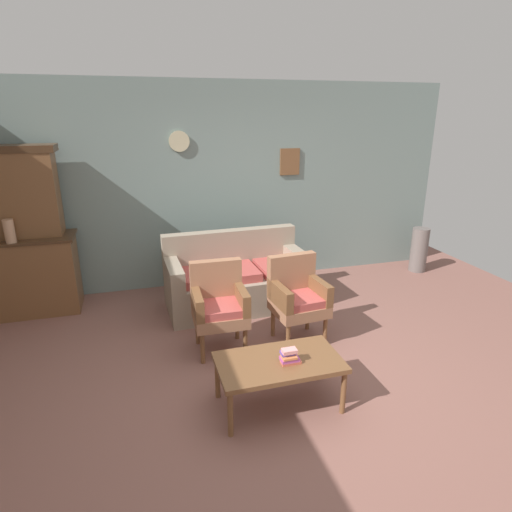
{
  "coord_description": "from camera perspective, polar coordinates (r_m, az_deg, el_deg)",
  "views": [
    {
      "loc": [
        -1.23,
        -3.04,
        2.3
      ],
      "look_at": [
        -0.03,
        1.08,
        0.85
      ],
      "focal_mm": 29.99,
      "sensor_mm": 36.0,
      "label": 1
    }
  ],
  "objects": [
    {
      "name": "floral_couch",
      "position": [
        5.29,
        -2.6,
        -3.28
      ],
      "size": [
        1.73,
        0.86,
        0.9
      ],
      "color": "gray",
      "rests_on": "ground"
    },
    {
      "name": "armchair_row_middle",
      "position": [
        4.28,
        -4.96,
        -6.29
      ],
      "size": [
        0.53,
        0.51,
        0.9
      ],
      "color": "#9E6B4C",
      "rests_on": "ground"
    },
    {
      "name": "side_cabinet",
      "position": [
        5.74,
        -28.13,
        -2.27
      ],
      "size": [
        1.16,
        0.55,
        0.93
      ],
      "color": "brown",
      "rests_on": "ground"
    },
    {
      "name": "floor_vase_by_wall",
      "position": [
        6.89,
        20.93,
        0.79
      ],
      "size": [
        0.25,
        0.25,
        0.67
      ],
      "primitive_type": "cylinder",
      "color": "#6A605C",
      "rests_on": "ground"
    },
    {
      "name": "armchair_by_doorway",
      "position": [
        4.46,
        5.53,
        -5.23
      ],
      "size": [
        0.56,
        0.53,
        0.9
      ],
      "color": "#9E6B4C",
      "rests_on": "ground"
    },
    {
      "name": "book_stack_on_table",
      "position": [
        3.46,
        4.46,
        -13.24
      ],
      "size": [
        0.16,
        0.11,
        0.12
      ],
      "color": "#CD624B",
      "rests_on": "coffee_table"
    },
    {
      "name": "vase_on_cabinet",
      "position": [
        5.42,
        -30.04,
        2.89
      ],
      "size": [
        0.11,
        0.11,
        0.26
      ],
      "primitive_type": "cylinder",
      "color": "tan",
      "rests_on": "side_cabinet"
    },
    {
      "name": "coffee_table",
      "position": [
        3.54,
        3.09,
        -14.32
      ],
      "size": [
        1.0,
        0.56,
        0.42
      ],
      "color": "brown",
      "rests_on": "ground"
    },
    {
      "name": "ground_plane",
      "position": [
        4.01,
        4.9,
        -16.47
      ],
      "size": [
        7.68,
        7.68,
        0.0
      ],
      "primitive_type": "plane",
      "color": "#84564C"
    },
    {
      "name": "wall_back_with_decor",
      "position": [
        5.88,
        -4.04,
        9.32
      ],
      "size": [
        6.4,
        0.09,
        2.7
      ],
      "color": "gray",
      "rests_on": "ground"
    },
    {
      "name": "cabinet_upper_hutch",
      "position": [
        5.58,
        -29.51,
        7.51
      ],
      "size": [
        0.99,
        0.38,
        1.03
      ],
      "color": "brown",
      "rests_on": "side_cabinet"
    }
  ]
}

